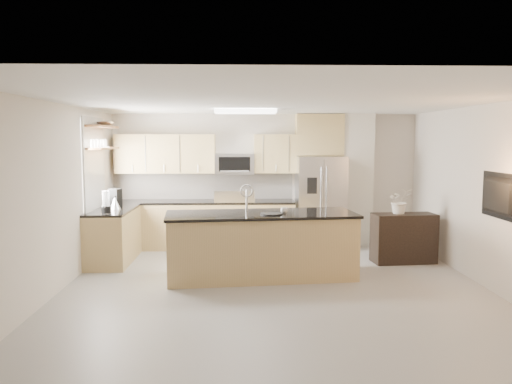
{
  "coord_description": "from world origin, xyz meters",
  "views": [
    {
      "loc": [
        -0.48,
        -6.68,
        2.1
      ],
      "look_at": [
        -0.24,
        1.3,
        1.26
      ],
      "focal_mm": 35.0,
      "sensor_mm": 36.0,
      "label": 1
    }
  ],
  "objects_px": {
    "platter": "(271,214)",
    "range": "(235,223)",
    "coffee_maker": "(115,198)",
    "flower_vase": "(400,194)",
    "microwave": "(235,164)",
    "bowl": "(105,123)",
    "kettle": "(115,203)",
    "blender": "(106,203)",
    "cup": "(284,211)",
    "island": "(261,245)",
    "television": "(496,196)",
    "refrigerator": "(320,202)",
    "credenza": "(404,238)"
  },
  "relations": [
    {
      "from": "refrigerator",
      "to": "cup",
      "type": "bearing_deg",
      "value": -112.66
    },
    {
      "from": "flower_vase",
      "to": "credenza",
      "type": "bearing_deg",
      "value": -2.99
    },
    {
      "from": "bowl",
      "to": "flower_vase",
      "type": "xyz_separation_m",
      "value": [
        5.07,
        -0.51,
        -1.21
      ]
    },
    {
      "from": "bowl",
      "to": "refrigerator",
      "type": "bearing_deg",
      "value": 10.44
    },
    {
      "from": "platter",
      "to": "blender",
      "type": "bearing_deg",
      "value": 163.6
    },
    {
      "from": "range",
      "to": "blender",
      "type": "bearing_deg",
      "value": -144.33
    },
    {
      "from": "blender",
      "to": "bowl",
      "type": "distance_m",
      "value": 1.51
    },
    {
      "from": "credenza",
      "to": "coffee_maker",
      "type": "relative_size",
      "value": 3.3
    },
    {
      "from": "range",
      "to": "television",
      "type": "height_order",
      "value": "television"
    },
    {
      "from": "refrigerator",
      "to": "platter",
      "type": "height_order",
      "value": "refrigerator"
    },
    {
      "from": "refrigerator",
      "to": "coffee_maker",
      "type": "xyz_separation_m",
      "value": [
        -3.75,
        -0.76,
        0.18
      ]
    },
    {
      "from": "bowl",
      "to": "microwave",
      "type": "bearing_deg",
      "value": 21.6
    },
    {
      "from": "bowl",
      "to": "television",
      "type": "relative_size",
      "value": 0.35
    },
    {
      "from": "blender",
      "to": "kettle",
      "type": "distance_m",
      "value": 0.39
    },
    {
      "from": "kettle",
      "to": "flower_vase",
      "type": "relative_size",
      "value": 0.35
    },
    {
      "from": "cup",
      "to": "television",
      "type": "distance_m",
      "value": 2.91
    },
    {
      "from": "island",
      "to": "platter",
      "type": "bearing_deg",
      "value": -52.28
    },
    {
      "from": "range",
      "to": "cup",
      "type": "relative_size",
      "value": 10.18
    },
    {
      "from": "range",
      "to": "platter",
      "type": "xyz_separation_m",
      "value": [
        0.57,
        -2.27,
        0.53
      ]
    },
    {
      "from": "coffee_maker",
      "to": "flower_vase",
      "type": "bearing_deg",
      "value": -5.38
    },
    {
      "from": "island",
      "to": "television",
      "type": "xyz_separation_m",
      "value": [
        3.08,
        -1.0,
        0.85
      ]
    },
    {
      "from": "microwave",
      "to": "bowl",
      "type": "xyz_separation_m",
      "value": [
        -2.25,
        -0.89,
        0.75
      ]
    },
    {
      "from": "microwave",
      "to": "bowl",
      "type": "bearing_deg",
      "value": -158.4
    },
    {
      "from": "kettle",
      "to": "flower_vase",
      "type": "height_order",
      "value": "flower_vase"
    },
    {
      "from": "microwave",
      "to": "range",
      "type": "bearing_deg",
      "value": -90.0
    },
    {
      "from": "microwave",
      "to": "island",
      "type": "height_order",
      "value": "microwave"
    },
    {
      "from": "blender",
      "to": "kettle",
      "type": "relative_size",
      "value": 1.5
    },
    {
      "from": "island",
      "to": "cup",
      "type": "relative_size",
      "value": 26.4
    },
    {
      "from": "platter",
      "to": "credenza",
      "type": "bearing_deg",
      "value": 22.98
    },
    {
      "from": "coffee_maker",
      "to": "television",
      "type": "relative_size",
      "value": 0.3
    },
    {
      "from": "refrigerator",
      "to": "island",
      "type": "xyz_separation_m",
      "value": [
        -1.23,
        -2.07,
        -0.39
      ]
    },
    {
      "from": "credenza",
      "to": "flower_vase",
      "type": "xyz_separation_m",
      "value": [
        -0.09,
        0.0,
        0.75
      ]
    },
    {
      "from": "credenza",
      "to": "flower_vase",
      "type": "height_order",
      "value": "flower_vase"
    },
    {
      "from": "television",
      "to": "bowl",
      "type": "bearing_deg",
      "value": 67.77
    },
    {
      "from": "credenza",
      "to": "bowl",
      "type": "distance_m",
      "value": 5.54
    },
    {
      "from": "cup",
      "to": "bowl",
      "type": "distance_m",
      "value": 3.6
    },
    {
      "from": "microwave",
      "to": "flower_vase",
      "type": "height_order",
      "value": "microwave"
    },
    {
      "from": "range",
      "to": "television",
      "type": "xyz_separation_m",
      "value": [
        3.51,
        -3.12,
        0.88
      ]
    },
    {
      "from": "television",
      "to": "refrigerator",
      "type": "bearing_deg",
      "value": 31.04
    },
    {
      "from": "platter",
      "to": "range",
      "type": "bearing_deg",
      "value": 104.11
    },
    {
      "from": "platter",
      "to": "television",
      "type": "bearing_deg",
      "value": -16.17
    },
    {
      "from": "kettle",
      "to": "platter",
      "type": "bearing_deg",
      "value": -24.07
    },
    {
      "from": "blender",
      "to": "coffee_maker",
      "type": "bearing_deg",
      "value": 91.69
    },
    {
      "from": "refrigerator",
      "to": "credenza",
      "type": "height_order",
      "value": "refrigerator"
    },
    {
      "from": "microwave",
      "to": "flower_vase",
      "type": "distance_m",
      "value": 3.18
    },
    {
      "from": "credenza",
      "to": "kettle",
      "type": "xyz_separation_m",
      "value": [
        -4.93,
        0.17,
        0.6
      ]
    },
    {
      "from": "blender",
      "to": "refrigerator",
      "type": "bearing_deg",
      "value": 21.13
    },
    {
      "from": "island",
      "to": "kettle",
      "type": "height_order",
      "value": "island"
    },
    {
      "from": "blender",
      "to": "television",
      "type": "distance_m",
      "value": 5.82
    },
    {
      "from": "range",
      "to": "cup",
      "type": "distance_m",
      "value": 2.37
    }
  ]
}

